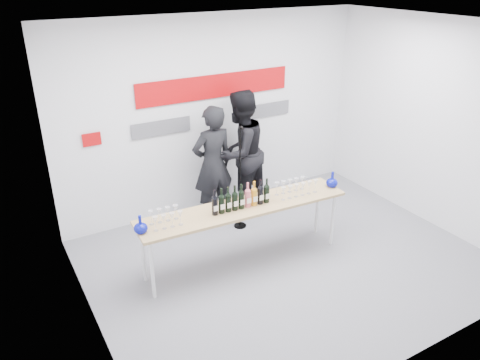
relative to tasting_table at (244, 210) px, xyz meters
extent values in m
plane|color=slate|center=(0.50, -0.29, -0.77)|extent=(5.00, 5.00, 0.00)
cube|color=silver|center=(0.50, 1.71, 0.73)|extent=(5.00, 0.04, 3.00)
cube|color=#AA070A|center=(0.50, 1.68, 1.18)|extent=(2.50, 0.02, 0.35)
cube|color=#59595E|center=(-0.40, 1.68, 0.68)|extent=(0.90, 0.02, 0.22)
cube|color=#59595E|center=(1.40, 1.68, 0.68)|extent=(0.90, 0.02, 0.22)
cube|color=#AA070A|center=(-1.40, 1.68, 0.68)|extent=(0.25, 0.02, 0.18)
cube|color=tan|center=(0.00, 0.00, 0.04)|extent=(2.79, 0.70, 0.04)
cylinder|color=silver|center=(-1.30, -0.11, -0.37)|extent=(0.05, 0.05, 0.79)
cylinder|color=silver|center=(1.28, -0.26, -0.37)|extent=(0.05, 0.05, 0.79)
cylinder|color=silver|center=(-1.28, 0.26, -0.37)|extent=(0.05, 0.05, 0.79)
cylinder|color=silver|center=(1.30, 0.11, -0.37)|extent=(0.05, 0.05, 0.79)
imported|color=black|center=(0.20, 1.24, 0.14)|extent=(0.68, 0.46, 1.80)
imported|color=black|center=(0.71, 1.32, 0.20)|extent=(1.15, 1.03, 1.94)
cylinder|color=black|center=(0.42, 0.81, -0.76)|extent=(0.19, 0.19, 0.02)
cylinder|color=black|center=(0.42, 0.81, 0.01)|extent=(0.02, 0.02, 1.55)
sphere|color=black|center=(0.42, 0.78, 0.80)|extent=(0.05, 0.05, 0.05)
camera|label=1|loc=(-2.66, -4.48, 2.82)|focal=35.00mm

